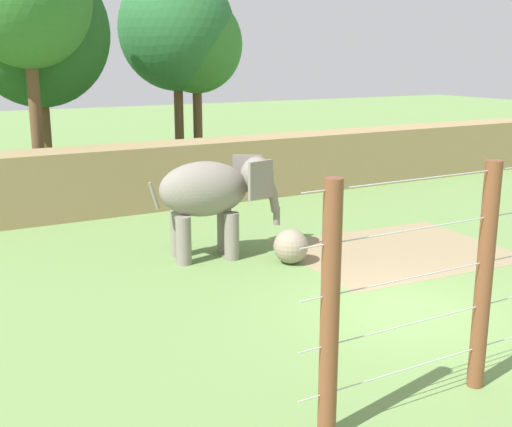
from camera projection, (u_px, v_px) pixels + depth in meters
The scene contains 9 objects.
ground_plane at pixel (408, 311), 13.79m from camera, with size 120.00×120.00×0.00m, color #6B8E4C.
dirt_patch at pixel (397, 251), 18.05m from camera, with size 5.88×4.57×0.01m, color #937F5B.
embankment_wall at pixel (186, 173), 23.77m from camera, with size 36.00×1.80×2.29m, color #997F56.
elephant at pixel (214, 193), 17.13m from camera, with size 3.62×1.79×2.70m.
enrichment_ball at pixel (291, 246), 16.92m from camera, with size 0.92×0.92×0.92m, color gray.
tree_far_left at pixel (196, 45), 30.15m from camera, with size 4.36×4.36×8.20m.
tree_left_of_centre at pixel (38, 33), 25.39m from camera, with size 5.63×5.63×9.23m.
tree_behind_wall at pixel (177, 30), 29.89m from camera, with size 5.42×5.42×9.43m.
tree_far_right at pixel (26, 1), 22.46m from camera, with size 4.54×4.54×9.67m.
Camera 1 is at (-9.14, -9.67, 5.32)m, focal length 45.00 mm.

